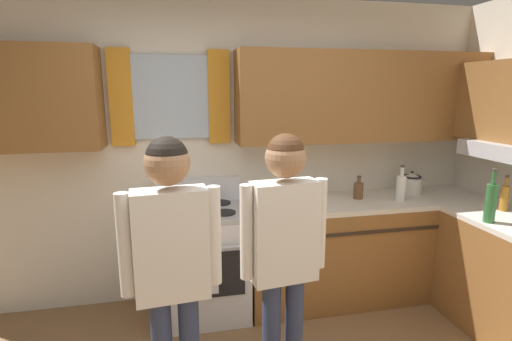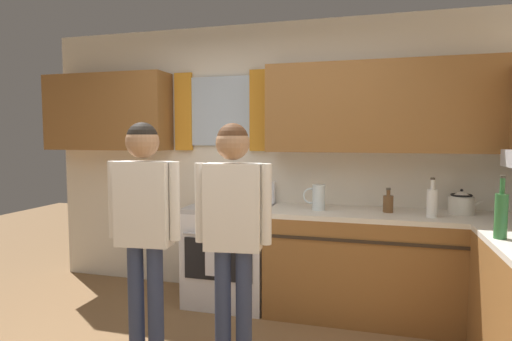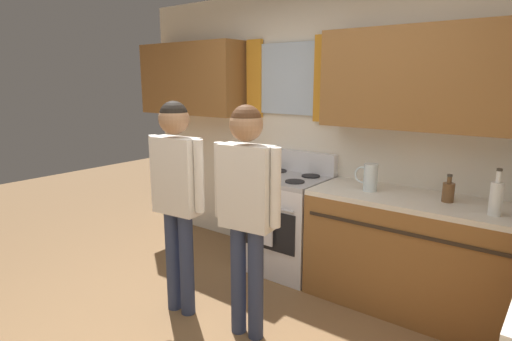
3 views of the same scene
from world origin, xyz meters
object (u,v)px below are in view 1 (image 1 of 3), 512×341
object	(u,v)px
adult_in_plaid	(284,242)
bottle_wine_green	(491,202)
adult_left	(172,256)
water_pitcher	(297,191)
stove_oven	(201,260)
bottle_squat_brown	(358,190)
bottle_oil_amber	(504,197)
bottle_milk_white	(401,187)
stovetop_kettle	(411,183)

from	to	relation	value
adult_in_plaid	bottle_wine_green	bearing A→B (deg)	11.42
adult_left	water_pitcher	bearing A→B (deg)	47.62
stove_oven	bottle_squat_brown	bearing A→B (deg)	1.17
bottle_squat_brown	adult_left	world-z (taller)	adult_left
bottle_oil_amber	adult_in_plaid	distance (m)	2.04
bottle_milk_white	adult_in_plaid	bearing A→B (deg)	-144.01
bottle_squat_brown	stovetop_kettle	xyz separation A→B (m)	(0.57, 0.08, 0.02)
water_pitcher	bottle_squat_brown	bearing A→B (deg)	4.84
stovetop_kettle	water_pitcher	size ratio (longest dim) A/B	1.24
bottle_oil_amber	bottle_milk_white	bearing A→B (deg)	147.15
bottle_oil_amber	stovetop_kettle	size ratio (longest dim) A/B	1.04
stovetop_kettle	adult_left	world-z (taller)	adult_left
bottle_wine_green	adult_left	size ratio (longest dim) A/B	0.24
stovetop_kettle	adult_in_plaid	world-z (taller)	adult_in_plaid
bottle_milk_white	bottle_wine_green	xyz separation A→B (m)	(0.32, -0.63, 0.03)
bottle_milk_white	adult_left	world-z (taller)	adult_left
bottle_milk_white	bottle_wine_green	bearing A→B (deg)	-63.14
bottle_squat_brown	bottle_wine_green	world-z (taller)	bottle_wine_green
bottle_squat_brown	stove_oven	bearing A→B (deg)	-178.83
bottle_wine_green	adult_in_plaid	xyz separation A→B (m)	(-1.63, -0.33, -0.03)
bottle_milk_white	water_pitcher	xyz separation A→B (m)	(-0.90, 0.09, -0.01)
water_pitcher	adult_left	distance (m)	1.51
bottle_oil_amber	water_pitcher	bearing A→B (deg)	161.81
stove_oven	bottle_milk_white	bearing A→B (deg)	-3.76
bottle_squat_brown	bottle_wine_green	xyz separation A→B (m)	(0.64, -0.77, 0.07)
bottle_milk_white	adult_in_plaid	distance (m)	1.63
stove_oven	bottle_oil_amber	bearing A→B (deg)	-12.66
bottle_squat_brown	stovetop_kettle	size ratio (longest dim) A/B	0.75
stove_oven	adult_left	distance (m)	1.29
bottle_milk_white	stovetop_kettle	size ratio (longest dim) A/B	1.14
water_pitcher	adult_left	world-z (taller)	adult_left
stove_oven	stovetop_kettle	xyz separation A→B (m)	(1.96, 0.11, 0.53)
bottle_wine_green	water_pitcher	world-z (taller)	bottle_wine_green
water_pitcher	adult_in_plaid	xyz separation A→B (m)	(-0.42, -1.05, 0.01)
bottle_oil_amber	adult_left	distance (m)	2.64
bottle_milk_white	bottle_wine_green	distance (m)	0.70
bottle_milk_white	bottle_oil_amber	bearing A→B (deg)	-32.85
bottle_wine_green	adult_in_plaid	distance (m)	1.67
stove_oven	stovetop_kettle	world-z (taller)	stovetop_kettle
adult_in_plaid	stove_oven	bearing A→B (deg)	110.16
water_pitcher	adult_in_plaid	size ratio (longest dim) A/B	0.14
stovetop_kettle	bottle_oil_amber	bearing A→B (deg)	-58.40
stove_oven	stovetop_kettle	size ratio (longest dim) A/B	4.02
stovetop_kettle	adult_left	xyz separation A→B (m)	(-2.17, -1.25, 0.03)
stove_oven	bottle_wine_green	xyz separation A→B (m)	(2.03, -0.74, 0.58)
water_pitcher	bottle_wine_green	bearing A→B (deg)	-30.51
water_pitcher	adult_in_plaid	distance (m)	1.13
water_pitcher	adult_left	xyz separation A→B (m)	(-1.02, -1.12, 0.01)
stove_oven	adult_in_plaid	bearing A→B (deg)	-69.84
bottle_wine_green	adult_left	bearing A→B (deg)	-169.87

